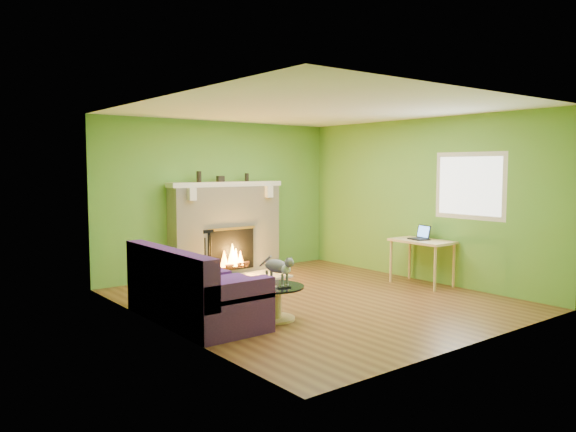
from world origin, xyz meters
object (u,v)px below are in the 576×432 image
sofa (191,292)px  cat (277,270)px  desk (422,245)px  coffee_table (274,300)px

sofa → cat: (0.88, -0.52, 0.25)m
desk → coffee_table: bearing=-176.2°
desk → cat: size_ratio=1.64×
coffee_table → desk: (3.00, 0.20, 0.38)m
sofa → cat: size_ratio=3.44×
coffee_table → cat: size_ratio=1.26×
desk → sofa: bearing=174.4°
coffee_table → desk: desk is taller
sofa → desk: bearing=-5.6°
coffee_table → cat: 0.37m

